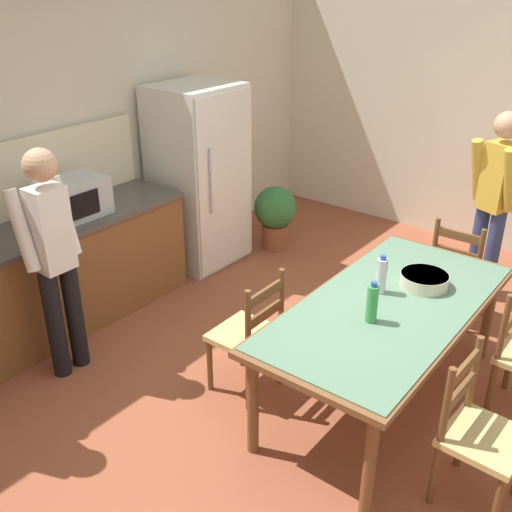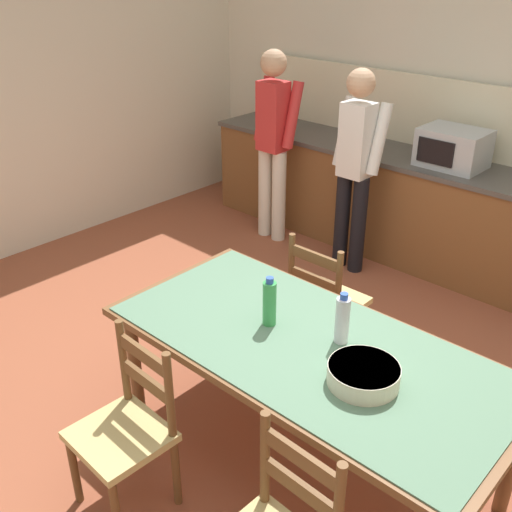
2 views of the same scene
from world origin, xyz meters
TOP-DOWN VIEW (x-y plane):
  - ground_plane at (0.00, 0.00)m, footprint 8.32×8.32m
  - wall_back at (0.00, 2.66)m, footprint 6.52×0.12m
  - kitchen_counter at (-1.03, 2.23)m, footprint 3.28×0.66m
  - refrigerator at (1.10, 2.19)m, footprint 0.77×0.73m
  - microwave at (-0.31, 2.21)m, footprint 0.50×0.39m
  - dining_table at (0.23, -0.28)m, footprint 2.06×0.99m
  - bottle_near_centre at (-0.03, -0.28)m, footprint 0.07×0.07m
  - bottle_off_centre at (0.33, -0.16)m, footprint 0.07×0.07m
  - serving_bowl at (0.59, -0.35)m, footprint 0.32×0.32m
  - chair_head_end at (1.55, -0.27)m, footprint 0.40×0.42m
  - chair_side_far_left at (-0.24, 0.50)m, footprint 0.42×0.41m
  - chair_side_near_left at (-0.22, -1.06)m, footprint 0.43×0.41m
  - person_at_counter at (-0.87, 1.69)m, footprint 0.42×0.29m
  - person_by_table at (2.10, -0.28)m, footprint 0.37×0.47m
  - potted_plant at (1.77, 1.76)m, footprint 0.44×0.44m

SIDE VIEW (x-z plane):
  - ground_plane at x=0.00m, z-range 0.00..0.00m
  - potted_plant at x=1.77m, z-range 0.05..0.72m
  - chair_head_end at x=1.55m, z-range -0.01..0.90m
  - chair_side_far_left at x=-0.24m, z-range -0.01..0.90m
  - chair_side_near_left at x=-0.22m, z-range -0.01..0.90m
  - kitchen_counter at x=-1.03m, z-range 0.00..0.91m
  - dining_table at x=0.23m, z-range 0.30..1.05m
  - serving_bowl at x=0.59m, z-range 0.76..0.85m
  - refrigerator at x=1.10m, z-range 0.00..1.73m
  - bottle_near_centre at x=-0.03m, z-range 0.74..1.01m
  - bottle_off_centre at x=0.33m, z-range 0.74..1.01m
  - person_by_table at x=2.10m, z-range 0.10..1.76m
  - person_at_counter at x=-0.87m, z-range 0.10..1.78m
  - microwave at x=-0.31m, z-range 0.91..1.21m
  - wall_back at x=0.00m, z-range 0.00..2.90m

